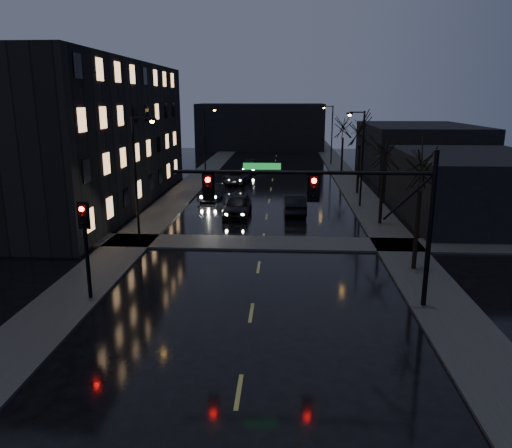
# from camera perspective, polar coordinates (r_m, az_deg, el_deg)

# --- Properties ---
(ground) EXTENTS (160.00, 160.00, 0.00)m
(ground) POSITION_cam_1_polar(r_m,az_deg,el_deg) (15.09, -2.74, -22.72)
(ground) COLOR black
(ground) RESTS_ON ground
(sidewalk_left) EXTENTS (3.00, 140.00, 0.12)m
(sidewalk_left) POSITION_cam_1_polar(r_m,az_deg,el_deg) (48.84, -8.42, 3.48)
(sidewalk_left) COLOR #2D2D2B
(sidewalk_left) RESTS_ON ground
(sidewalk_right) EXTENTS (3.00, 140.00, 0.12)m
(sidewalk_right) POSITION_cam_1_polar(r_m,az_deg,el_deg) (48.36, 11.75, 3.23)
(sidewalk_right) COLOR #2D2D2B
(sidewalk_right) RESTS_ON ground
(sidewalk_cross) EXTENTS (40.00, 3.00, 0.12)m
(sidewalk_cross) POSITION_cam_1_polar(r_m,az_deg,el_deg) (31.81, 0.72, -2.19)
(sidewalk_cross) COLOR #2D2D2B
(sidewalk_cross) RESTS_ON ground
(apartment_block) EXTENTS (12.00, 30.00, 12.00)m
(apartment_block) POSITION_cam_1_polar(r_m,az_deg,el_deg) (45.72, -19.99, 9.58)
(apartment_block) COLOR black
(apartment_block) RESTS_ON ground
(commercial_right_near) EXTENTS (10.00, 14.00, 5.00)m
(commercial_right_near) POSITION_cam_1_polar(r_m,az_deg,el_deg) (41.06, 23.46, 3.88)
(commercial_right_near) COLOR black
(commercial_right_near) RESTS_ON ground
(commercial_right_far) EXTENTS (12.00, 18.00, 6.00)m
(commercial_right_far) POSITION_cam_1_polar(r_m,az_deg,el_deg) (62.28, 18.01, 7.99)
(commercial_right_far) COLOR black
(commercial_right_far) RESTS_ON ground
(far_block) EXTENTS (22.00, 10.00, 8.00)m
(far_block) POSITION_cam_1_polar(r_m,az_deg,el_deg) (90.22, 0.53, 11.05)
(far_block) COLOR black
(far_block) RESTS_ON ground
(signal_mast) EXTENTS (11.11, 0.41, 7.00)m
(signal_mast) POSITION_cam_1_polar(r_m,az_deg,el_deg) (21.54, 9.89, 2.80)
(signal_mast) COLOR black
(signal_mast) RESTS_ON ground
(signal_pole_left) EXTENTS (0.35, 0.41, 4.53)m
(signal_pole_left) POSITION_cam_1_polar(r_m,az_deg,el_deg) (23.56, -18.92, -1.43)
(signal_pole_left) COLOR black
(signal_pole_left) RESTS_ON ground
(tree_near) EXTENTS (3.52, 3.52, 8.08)m
(tree_near) POSITION_cam_1_polar(r_m,az_deg,el_deg) (27.07, 18.52, 7.49)
(tree_near) COLOR black
(tree_near) RESTS_ON ground
(tree_mid_a) EXTENTS (3.30, 3.30, 7.58)m
(tree_mid_a) POSITION_cam_1_polar(r_m,az_deg,el_deg) (36.80, 14.49, 8.77)
(tree_mid_a) COLOR black
(tree_mid_a) RESTS_ON ground
(tree_mid_b) EXTENTS (3.74, 3.74, 8.59)m
(tree_mid_b) POSITION_cam_1_polar(r_m,az_deg,el_deg) (48.55, 11.86, 11.07)
(tree_mid_b) COLOR black
(tree_mid_b) RESTS_ON ground
(tree_far) EXTENTS (3.43, 3.43, 7.88)m
(tree_far) POSITION_cam_1_polar(r_m,az_deg,el_deg) (62.45, 9.96, 11.30)
(tree_far) COLOR black
(tree_far) RESTS_ON ground
(streetlight_l_near) EXTENTS (1.53, 0.28, 8.00)m
(streetlight_l_near) POSITION_cam_1_polar(r_m,az_deg,el_deg) (31.57, -13.26, 6.07)
(streetlight_l_near) COLOR black
(streetlight_l_near) RESTS_ON ground
(streetlight_l_far) EXTENTS (1.53, 0.28, 8.00)m
(streetlight_l_far) POSITION_cam_1_polar(r_m,az_deg,el_deg) (57.83, -5.69, 9.94)
(streetlight_l_far) COLOR black
(streetlight_l_far) RESTS_ON ground
(streetlight_r_mid) EXTENTS (1.53, 0.28, 8.00)m
(streetlight_r_mid) POSITION_cam_1_polar(r_m,az_deg,el_deg) (42.65, 11.79, 8.19)
(streetlight_r_mid) COLOR black
(streetlight_r_mid) RESTS_ON ground
(streetlight_r_far) EXTENTS (1.53, 0.28, 8.00)m
(streetlight_r_far) POSITION_cam_1_polar(r_m,az_deg,el_deg) (70.38, 8.51, 10.62)
(streetlight_r_far) COLOR black
(streetlight_r_far) RESTS_ON ground
(oncoming_car_a) EXTENTS (2.14, 5.00, 1.69)m
(oncoming_car_a) POSITION_cam_1_polar(r_m,az_deg,el_deg) (39.15, -2.14, 2.13)
(oncoming_car_a) COLOR black
(oncoming_car_a) RESTS_ON ground
(oncoming_car_b) EXTENTS (1.98, 4.47, 1.43)m
(oncoming_car_b) POSITION_cam_1_polar(r_m,az_deg,el_deg) (45.72, -5.08, 3.68)
(oncoming_car_b) COLOR black
(oncoming_car_b) RESTS_ON ground
(oncoming_car_c) EXTENTS (3.09, 5.50, 1.45)m
(oncoming_car_c) POSITION_cam_1_polar(r_m,az_deg,el_deg) (54.25, -2.24, 5.41)
(oncoming_car_c) COLOR black
(oncoming_car_c) RESTS_ON ground
(oncoming_car_d) EXTENTS (2.12, 5.06, 1.46)m
(oncoming_car_d) POSITION_cam_1_polar(r_m,az_deg,el_deg) (62.33, -0.77, 6.58)
(oncoming_car_d) COLOR black
(oncoming_car_d) RESTS_ON ground
(lead_car) EXTENTS (1.82, 4.85, 1.58)m
(lead_car) POSITION_cam_1_polar(r_m,az_deg,el_deg) (40.09, 4.45, 2.31)
(lead_car) COLOR black
(lead_car) RESTS_ON ground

